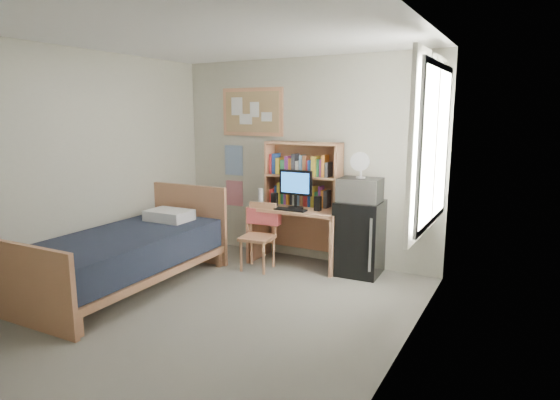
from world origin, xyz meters
The scene contains 25 objects.
floor centered at (0.00, 0.00, -0.01)m, with size 3.60×4.20×0.02m, color gray.
ceiling centered at (0.00, 0.00, 2.60)m, with size 3.60×4.20×0.02m, color white.
wall_back centered at (0.00, 2.10, 1.30)m, with size 3.60×0.04×2.60m, color beige.
wall_left centered at (-1.80, 0.00, 1.30)m, with size 0.04×4.20×2.60m, color beige.
wall_right centered at (1.80, 0.00, 1.30)m, with size 0.04×4.20×2.60m, color beige.
window_unit centered at (1.75, 1.20, 1.60)m, with size 0.10×1.40×1.70m, color white.
curtain_left centered at (1.72, 0.80, 1.60)m, with size 0.04×0.55×1.70m, color white.
curtain_right centered at (1.72, 1.60, 1.60)m, with size 0.04×0.55×1.70m, color white.
bulletin_board centered at (-0.78, 2.08, 1.92)m, with size 0.94×0.03×0.64m, color tan.
poster_wave centered at (-1.10, 2.09, 1.25)m, with size 0.30×0.01×0.42m, color #295FA5.
poster_japan centered at (-1.10, 2.09, 0.78)m, with size 0.28×0.01×0.36m, color red.
desk centered at (0.06, 1.79, 0.37)m, with size 1.18×0.59×0.74m, color tan.
desk_chair centered at (-0.28, 1.36, 0.41)m, with size 0.41×0.41×0.82m, color tan.
mini_fridge centered at (0.87, 1.82, 0.44)m, with size 0.52×0.52×0.88m, color black.
bed centered at (-1.23, 0.13, 0.30)m, with size 1.11×2.22×0.61m, color black.
hutch centered at (0.06, 1.94, 1.14)m, with size 0.99×0.25×0.81m, color tan.
monitor centered at (0.06, 1.73, 0.97)m, with size 0.43×0.03×0.46m, color black.
keyboard centered at (0.06, 1.59, 0.75)m, with size 0.40×0.13×0.02m, color black.
speaker_left centered at (-0.24, 1.72, 0.82)m, with size 0.07×0.07×0.17m, color black.
speaker_right centered at (0.36, 1.73, 0.82)m, with size 0.07×0.07×0.18m, color black.
water_bottle centered at (-0.42, 1.68, 0.85)m, with size 0.06×0.06×0.22m, color white.
hoodie centered at (-0.30, 1.56, 0.63)m, with size 0.43×0.13×0.20m, color #E15556.
microwave centered at (0.87, 1.80, 1.02)m, with size 0.48×0.36×0.28m, color #BDBDC2.
desk_fan centered at (0.87, 1.80, 1.30)m, with size 0.22×0.22×0.27m, color white.
pillow centered at (-1.25, 0.88, 0.67)m, with size 0.53×0.37×0.13m, color white.
Camera 1 is at (2.63, -3.37, 1.89)m, focal length 30.00 mm.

